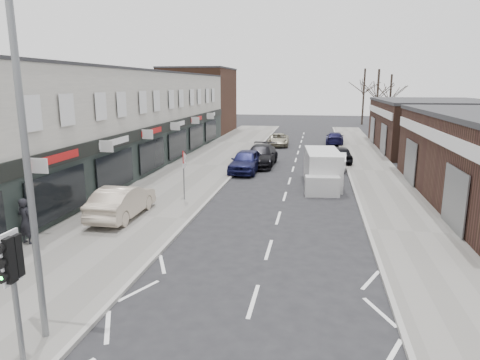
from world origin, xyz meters
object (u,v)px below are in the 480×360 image
at_px(parked_car_left_b, 261,155).
at_px(parked_car_left_c, 278,140).
at_px(parked_car_left_a, 246,161).
at_px(parked_car_right_a, 337,160).
at_px(traffic_light, 12,270).
at_px(warning_sign, 184,161).
at_px(parked_car_right_b, 340,154).
at_px(parked_car_right_c, 335,138).
at_px(street_lamp, 33,153).
at_px(sedan_on_pavement, 122,201).
at_px(pedestrian, 25,221).
at_px(white_van, 322,170).

relative_size(parked_car_left_b, parked_car_left_c, 1.22).
bearing_deg(parked_car_left_a, parked_car_right_a, 23.67).
distance_m(traffic_light, parked_car_left_a, 22.41).
relative_size(traffic_light, warning_sign, 1.15).
bearing_deg(parked_car_right_a, traffic_light, 76.50).
bearing_deg(parked_car_right_a, parked_car_right_b, -94.19).
distance_m(traffic_light, warning_sign, 14.04).
bearing_deg(parked_car_right_c, parked_car_left_c, 23.99).
relative_size(street_lamp, parked_car_right_c, 1.83).
distance_m(sedan_on_pavement, pedestrian, 4.37).
bearing_deg(parked_car_left_b, parked_car_left_c, 89.67).
relative_size(warning_sign, sedan_on_pavement, 0.60).
bearing_deg(sedan_on_pavement, white_van, -137.47).
distance_m(traffic_light, street_lamp, 2.52).
distance_m(traffic_light, parked_car_right_a, 25.85).
xyz_separation_m(warning_sign, parked_car_left_a, (1.93, 8.30, -1.40)).
xyz_separation_m(street_lamp, parked_car_left_b, (1.98, 23.80, -3.83)).
distance_m(sedan_on_pavement, parked_car_left_a, 12.39).
distance_m(warning_sign, sedan_on_pavement, 4.19).
distance_m(pedestrian, parked_car_right_a, 21.78).
xyz_separation_m(sedan_on_pavement, parked_car_left_c, (4.87, 25.63, -0.25)).
height_order(traffic_light, warning_sign, traffic_light).
relative_size(white_van, parked_car_right_b, 1.41).
xyz_separation_m(traffic_light, parked_car_left_a, (1.17, 22.32, -1.62)).
bearing_deg(traffic_light, parked_car_right_b, 73.86).
relative_size(sedan_on_pavement, parked_car_left_c, 1.02).
relative_size(traffic_light, street_lamp, 0.39).
xyz_separation_m(pedestrian, parked_car_left_b, (6.66, 18.29, -0.23)).
height_order(sedan_on_pavement, parked_car_left_c, sedan_on_pavement).
distance_m(street_lamp, parked_car_left_c, 35.26).
bearing_deg(sedan_on_pavement, parked_car_right_a, -126.31).
bearing_deg(street_lamp, traffic_light, -84.12).
bearing_deg(parked_car_left_a, street_lamp, -90.02).
relative_size(parked_car_right_a, parked_car_right_c, 0.88).
distance_m(parked_car_left_b, parked_car_right_a, 5.70).
relative_size(traffic_light, parked_car_right_c, 0.71).
relative_size(parked_car_left_c, parked_car_right_c, 1.01).
bearing_deg(warning_sign, traffic_light, -86.90).
relative_size(warning_sign, parked_car_left_b, 0.50).
xyz_separation_m(parked_car_left_a, parked_car_left_c, (1.03, 13.85, -0.18)).
bearing_deg(parked_car_right_b, warning_sign, 51.17).
height_order(parked_car_left_b, parked_car_right_c, parked_car_left_b).
bearing_deg(parked_car_right_c, street_lamp, 80.28).
height_order(sedan_on_pavement, parked_car_left_b, sedan_on_pavement).
bearing_deg(parked_car_left_b, pedestrian, -108.57).
distance_m(warning_sign, parked_car_right_a, 13.59).
bearing_deg(parked_car_right_a, parked_car_right_c, -87.97).
xyz_separation_m(parked_car_left_c, parked_car_right_a, (5.34, -11.51, 0.02)).
height_order(parked_car_left_b, parked_car_right_b, parked_car_left_b).
relative_size(warning_sign, parked_car_left_c, 0.61).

